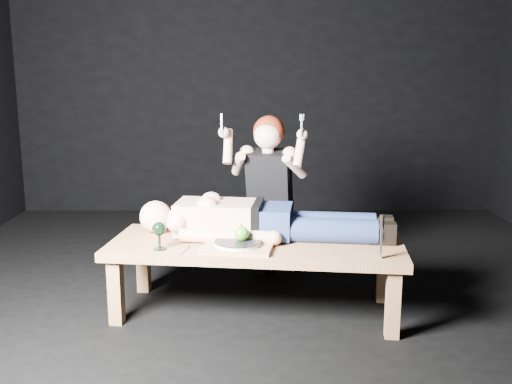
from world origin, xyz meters
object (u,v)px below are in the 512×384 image
serving_tray (238,247)px  carving_knife (381,237)px  kneeling_woman (272,195)px  lying_man (267,216)px  goblet (159,236)px  table (256,277)px

serving_tray → carving_knife: bearing=-12.8°
kneeling_woman → carving_knife: bearing=-44.1°
lying_man → goblet: bearing=-149.5°
lying_man → kneeling_woman: (0.04, 0.51, 0.02)m
serving_tray → kneeling_woman: bearing=74.1°
goblet → lying_man: bearing=23.7°
lying_man → serving_tray: bearing=-117.3°
goblet → carving_knife: (1.25, -0.17, 0.04)m
serving_tray → goblet: size_ratio=2.44×
lying_man → kneeling_woman: bearing=91.9°
kneeling_woman → serving_tray: kneeling_woman is taller
goblet → carving_knife: carving_knife is taller
lying_man → carving_knife: lying_man is taller
goblet → carving_knife: 1.26m
serving_tray → goblet: bearing=-178.1°
carving_knife → goblet: bearing=179.3°
serving_tray → carving_knife: (0.80, -0.18, 0.11)m
lying_man → goblet: size_ratio=10.65×
lying_man → serving_tray: lying_man is taller
lying_man → kneeling_woman: 0.51m
table → carving_knife: 0.83m
table → carving_knife: bearing=-18.0°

